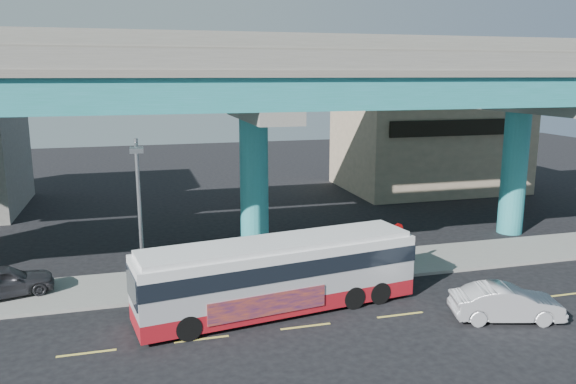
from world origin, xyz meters
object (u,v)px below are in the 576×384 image
object	(u,v)px
street_lamp	(139,197)
stop_sign	(397,237)
parked_car	(3,281)
sedan	(506,303)
transit_bus	(279,272)

from	to	relation	value
street_lamp	stop_sign	xyz separation A→B (m)	(11.93, 0.71, -2.79)
parked_car	street_lamp	bearing A→B (deg)	-127.10
stop_sign	street_lamp	bearing A→B (deg)	-169.32
stop_sign	sedan	bearing A→B (deg)	-65.94
transit_bus	parked_car	xyz separation A→B (m)	(-11.15, 4.17, -0.80)
parked_car	stop_sign	distance (m)	17.84
transit_bus	street_lamp	distance (m)	6.43
transit_bus	parked_car	distance (m)	11.93
sedan	transit_bus	bearing A→B (deg)	84.28
transit_bus	street_lamp	bearing A→B (deg)	150.71
transit_bus	parked_car	size ratio (longest dim) A/B	2.72
transit_bus	street_lamp	xyz separation A→B (m)	(-5.33, 2.00, 3.01)
sedan	street_lamp	distance (m)	15.24
sedan	stop_sign	distance (m)	6.37
sedan	street_lamp	bearing A→B (deg)	84.58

